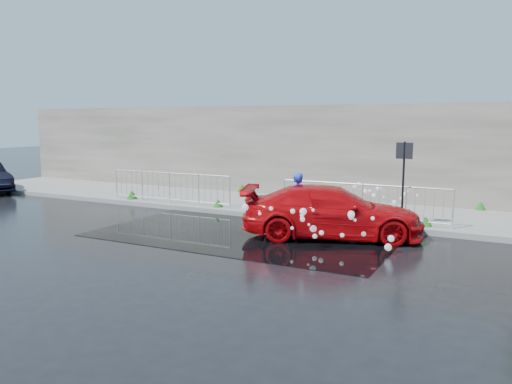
# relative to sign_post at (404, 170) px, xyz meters

# --- Properties ---
(ground) EXTENTS (90.00, 90.00, 0.00)m
(ground) POSITION_rel_sign_post_xyz_m (-4.20, -3.10, -1.72)
(ground) COLOR black
(ground) RESTS_ON ground
(pavement) EXTENTS (30.00, 4.00, 0.15)m
(pavement) POSITION_rel_sign_post_xyz_m (-4.20, 1.90, -1.65)
(pavement) COLOR slate
(pavement) RESTS_ON ground
(curb) EXTENTS (30.00, 0.25, 0.16)m
(curb) POSITION_rel_sign_post_xyz_m (-4.20, -0.10, -1.64)
(curb) COLOR slate
(curb) RESTS_ON ground
(retaining_wall) EXTENTS (30.00, 0.60, 3.50)m
(retaining_wall) POSITION_rel_sign_post_xyz_m (-4.20, 4.10, 0.18)
(retaining_wall) COLOR #565448
(retaining_wall) RESTS_ON pavement
(puddle) EXTENTS (8.00, 5.00, 0.01)m
(puddle) POSITION_rel_sign_post_xyz_m (-3.70, -2.10, -1.72)
(puddle) COLOR black
(puddle) RESTS_ON ground
(sign_post) EXTENTS (0.45, 0.06, 2.50)m
(sign_post) POSITION_rel_sign_post_xyz_m (0.00, 0.00, 0.00)
(sign_post) COLOR black
(sign_post) RESTS_ON ground
(railing_left) EXTENTS (5.05, 0.05, 1.10)m
(railing_left) POSITION_rel_sign_post_xyz_m (-8.20, 0.25, -0.99)
(railing_left) COLOR silver
(railing_left) RESTS_ON pavement
(railing_right) EXTENTS (5.05, 0.05, 1.10)m
(railing_right) POSITION_rel_sign_post_xyz_m (-1.20, 0.25, -0.99)
(railing_right) COLOR silver
(railing_right) RESTS_ON pavement
(weeds) EXTENTS (12.17, 3.93, 0.35)m
(weeds) POSITION_rel_sign_post_xyz_m (-4.60, 1.43, -1.41)
(weeds) COLOR #154211
(weeds) RESTS_ON pavement
(water_spray) EXTENTS (3.58, 5.49, 1.05)m
(water_spray) POSITION_rel_sign_post_xyz_m (-1.61, -1.10, -1.06)
(water_spray) COLOR white
(water_spray) RESTS_ON ground
(red_car) EXTENTS (5.07, 3.40, 1.37)m
(red_car) POSITION_rel_sign_post_xyz_m (-1.50, -1.59, -1.04)
(red_car) COLOR #B9070B
(red_car) RESTS_ON ground
(person) EXTENTS (0.62, 0.71, 1.65)m
(person) POSITION_rel_sign_post_xyz_m (-2.63, -1.30, -0.90)
(person) COLOR #2738C6
(person) RESTS_ON ground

